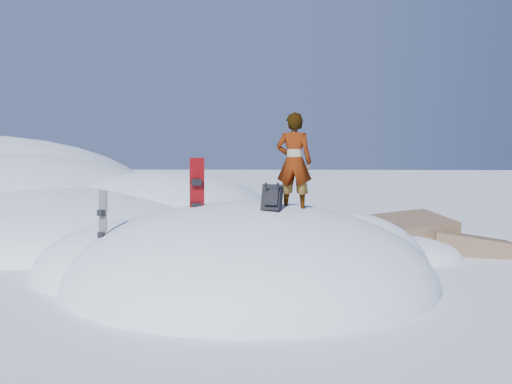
{
  "coord_description": "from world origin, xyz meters",
  "views": [
    {
      "loc": [
        0.62,
        -9.28,
        2.44
      ],
      "look_at": [
        0.12,
        0.3,
        1.68
      ],
      "focal_mm": 35.0,
      "sensor_mm": 36.0,
      "label": 1
    }
  ],
  "objects_px": {
    "backpack": "(272,198)",
    "person": "(294,162)",
    "snowboard_dark": "(102,227)",
    "snowboard_red": "(197,197)"
  },
  "relations": [
    {
      "from": "backpack",
      "to": "person",
      "type": "xyz_separation_m",
      "value": [
        0.39,
        0.49,
        0.62
      ]
    },
    {
      "from": "person",
      "to": "backpack",
      "type": "bearing_deg",
      "value": 62.26
    },
    {
      "from": "snowboard_dark",
      "to": "person",
      "type": "height_order",
      "value": "person"
    },
    {
      "from": "snowboard_red",
      "to": "person",
      "type": "relative_size",
      "value": 0.84
    },
    {
      "from": "snowboard_red",
      "to": "person",
      "type": "xyz_separation_m",
      "value": [
        1.8,
        -0.09,
        0.65
      ]
    },
    {
      "from": "backpack",
      "to": "snowboard_red",
      "type": "bearing_deg",
      "value": 170.3
    },
    {
      "from": "snowboard_dark",
      "to": "backpack",
      "type": "height_order",
      "value": "backpack"
    },
    {
      "from": "backpack",
      "to": "person",
      "type": "height_order",
      "value": "person"
    },
    {
      "from": "snowboard_red",
      "to": "backpack",
      "type": "bearing_deg",
      "value": -48.9
    },
    {
      "from": "snowboard_red",
      "to": "backpack",
      "type": "height_order",
      "value": "snowboard_red"
    }
  ]
}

